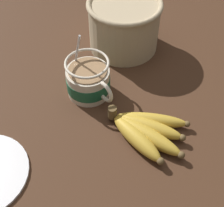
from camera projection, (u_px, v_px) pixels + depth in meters
table at (115, 103)px, 76.16cm from camera, size 127.49×127.49×2.81cm
coffee_mug at (89, 81)px, 73.64cm from camera, size 15.11×10.43×15.89cm
banana_bunch at (146, 130)px, 66.77cm from camera, size 18.76×14.31×4.09cm
woven_basket at (124, 24)px, 83.15cm from camera, size 19.69×19.69×13.70cm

